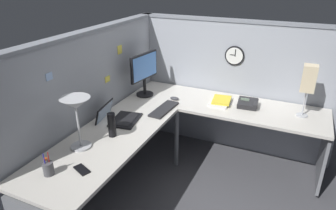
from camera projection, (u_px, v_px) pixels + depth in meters
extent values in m
plane|color=#47474C|center=(184.00, 176.00, 3.38)|extent=(6.80, 6.80, 0.00)
cube|color=#999EA8|center=(92.00, 111.00, 3.08)|extent=(2.57, 0.10, 1.55)
cube|color=gray|center=(83.00, 32.00, 2.76)|extent=(2.57, 0.12, 0.03)
cube|color=#999EA8|center=(232.00, 88.00, 3.68)|extent=(0.10, 2.37, 1.55)
cube|color=gray|center=(239.00, 21.00, 3.36)|extent=(0.12, 2.37, 0.03)
cube|color=beige|center=(126.00, 125.00, 2.95)|extent=(2.35, 0.66, 0.03)
cube|color=beige|center=(255.00, 110.00, 3.25)|extent=(0.66, 1.49, 0.03)
cylinder|color=slate|center=(176.00, 139.00, 3.43)|extent=(0.05, 0.05, 0.70)
cube|color=slate|center=(323.00, 155.00, 3.12)|extent=(0.58, 0.03, 0.60)
cylinder|color=black|center=(145.00, 94.00, 3.59)|extent=(0.20, 0.20, 0.02)
cylinder|color=black|center=(145.00, 86.00, 3.55)|extent=(0.04, 0.04, 0.20)
cube|color=black|center=(144.00, 66.00, 3.45)|extent=(0.46, 0.09, 0.30)
cube|color=#4C84D8|center=(145.00, 67.00, 3.44)|extent=(0.42, 0.06, 0.26)
cube|color=black|center=(125.00, 120.00, 2.99)|extent=(0.38, 0.29, 0.02)
cube|color=black|center=(125.00, 119.00, 2.99)|extent=(0.32, 0.23, 0.00)
cube|color=black|center=(104.00, 114.00, 3.03)|extent=(0.35, 0.13, 0.22)
cube|color=#99B2D1|center=(105.00, 114.00, 3.03)|extent=(0.31, 0.11, 0.18)
cube|color=#232326|center=(164.00, 109.00, 3.21)|extent=(0.44, 0.16, 0.02)
ellipsoid|color=#38383D|center=(175.00, 98.00, 3.46)|extent=(0.06, 0.10, 0.03)
cylinder|color=#B7BABF|center=(81.00, 146.00, 2.55)|extent=(0.17, 0.17, 0.02)
cylinder|color=#B7BABF|center=(78.00, 126.00, 2.47)|extent=(0.02, 0.02, 0.38)
cone|color=#B7BABF|center=(75.00, 103.00, 2.39)|extent=(0.24, 0.24, 0.09)
cylinder|color=#4C4C51|center=(48.00, 169.00, 2.20)|extent=(0.08, 0.08, 0.10)
cylinder|color=#1E1EB2|center=(45.00, 162.00, 2.16)|extent=(0.01, 0.01, 0.13)
cylinder|color=#B21E1E|center=(49.00, 160.00, 2.18)|extent=(0.01, 0.01, 0.13)
cylinder|color=#D8591E|center=(46.00, 159.00, 2.18)|extent=(0.03, 0.03, 0.01)
cube|color=black|center=(82.00, 170.00, 2.26)|extent=(0.12, 0.16, 0.01)
cylinder|color=black|center=(112.00, 125.00, 2.68)|extent=(0.07, 0.07, 0.22)
cube|color=#232326|center=(247.00, 104.00, 3.28)|extent=(0.20, 0.21, 0.10)
cube|color=#8CA58C|center=(245.00, 100.00, 3.27)|extent=(0.02, 0.09, 0.04)
cube|color=#232326|center=(256.00, 103.00, 3.24)|extent=(0.19, 0.05, 0.04)
cube|color=silver|center=(220.00, 102.00, 3.38)|extent=(0.28, 0.21, 0.02)
cube|color=yellow|center=(222.00, 100.00, 3.38)|extent=(0.28, 0.22, 0.02)
cylinder|color=#B7BABF|center=(302.00, 115.00, 3.09)|extent=(0.11, 0.11, 0.01)
cylinder|color=#B7BABF|center=(304.00, 103.00, 3.04)|extent=(0.02, 0.02, 0.27)
cube|color=beige|center=(309.00, 78.00, 2.93)|extent=(0.13, 0.13, 0.26)
cylinder|color=black|center=(235.00, 56.00, 3.47)|extent=(0.03, 0.22, 0.22)
cylinder|color=white|center=(234.00, 56.00, 3.45)|extent=(0.00, 0.19, 0.19)
cube|color=black|center=(233.00, 55.00, 3.46)|extent=(0.00, 0.06, 0.01)
cube|color=black|center=(235.00, 53.00, 3.43)|extent=(0.00, 0.01, 0.08)
cube|color=#99B7E5|center=(49.00, 77.00, 2.41)|extent=(0.07, 0.00, 0.06)
cube|color=#EAD84C|center=(120.00, 50.00, 3.26)|extent=(0.08, 0.00, 0.09)
cube|color=#EAD84C|center=(107.00, 79.00, 3.15)|extent=(0.08, 0.00, 0.06)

